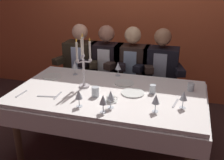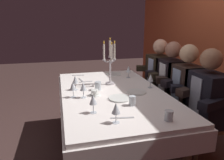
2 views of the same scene
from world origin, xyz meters
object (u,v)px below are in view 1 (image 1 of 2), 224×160
water_tumbler_2 (95,92)px  dinner_plate_0 (52,76)px  dinner_plate_2 (133,93)px  wine_glass_4 (118,66)px  water_tumbler_0 (191,87)px  coffee_cup_0 (111,99)px  wine_glass_2 (184,96)px  seated_diner_1 (107,63)px  dinner_plate_1 (124,83)px  seated_diner_0 (81,61)px  wine_glass_5 (156,100)px  wine_glass_3 (75,65)px  wine_glass_0 (103,100)px  water_tumbler_1 (153,89)px  candelabra (83,64)px  wine_glass_6 (79,95)px  seated_diner_2 (132,65)px  wine_glass_1 (111,96)px  dining_table (109,102)px  seated_diner_3 (161,68)px

water_tumbler_2 → dinner_plate_0: bearing=151.6°
dinner_plate_2 → wine_glass_4: 0.53m
water_tumbler_0 → coffee_cup_0: bearing=-146.9°
wine_glass_2 → seated_diner_1: (-1.03, 1.05, -0.12)m
water_tumbler_0 → water_tumbler_2: water_tumbler_2 is taller
dinner_plate_1 → wine_glass_2: size_ratio=1.29×
wine_glass_2 → seated_diner_0: seated_diner_0 is taller
wine_glass_5 → seated_diner_1: bearing=124.1°
wine_glass_3 → wine_glass_4: 0.50m
dinner_plate_2 → seated_diner_1: size_ratio=0.19×
seated_diner_1 → water_tumbler_0: bearing=-30.3°
wine_glass_0 → water_tumbler_1: wine_glass_0 is taller
candelabra → wine_glass_4: 0.51m
dinner_plate_0 → dinner_plate_2: 1.01m
dinner_plate_0 → seated_diner_1: seated_diner_1 is taller
wine_glass_4 → wine_glass_6: size_ratio=1.00×
dinner_plate_0 → wine_glass_4: size_ratio=1.28×
seated_diner_2 → wine_glass_0: bearing=-88.6°
seated_diner_0 → seated_diner_2: same height
candelabra → wine_glass_6: 0.47m
wine_glass_2 → wine_glass_6: 0.92m
dinner_plate_2 → wine_glass_5: 0.42m
dinner_plate_2 → wine_glass_0: (-0.16, -0.45, 0.11)m
wine_glass_3 → water_tumbler_0: 1.32m
wine_glass_6 → dinner_plate_1: bearing=67.7°
candelabra → water_tumbler_1: candelabra is taller
wine_glass_3 → water_tumbler_2: wine_glass_3 is taller
water_tumbler_0 → water_tumbler_2: bearing=-155.9°
water_tumbler_2 → wine_glass_1: bearing=-41.8°
water_tumbler_2 → seated_diner_2: bearing=82.2°
dining_table → seated_diner_1: (-0.29, 0.89, 0.11)m
dinner_plate_0 → wine_glass_1: (0.86, -0.54, 0.11)m
wine_glass_3 → dining_table: bearing=-34.5°
dinner_plate_0 → seated_diner_2: (0.79, 0.68, -0.01)m
dinner_plate_2 → wine_glass_0: bearing=-109.9°
water_tumbler_1 → coffee_cup_0: water_tumbler_1 is taller
wine_glass_4 → seated_diner_3: 0.63m
dinner_plate_0 → wine_glass_6: size_ratio=1.28×
seated_diner_0 → seated_diner_1: (0.37, 0.00, 0.00)m
water_tumbler_2 → dinner_plate_1: bearing=63.7°
wine_glass_1 → wine_glass_6: 0.28m
dinner_plate_2 → wine_glass_5: wine_glass_5 is taller
dining_table → dinner_plate_1: size_ratio=9.18×
dining_table → dinner_plate_1: 0.29m
dinner_plate_1 → water_tumbler_2: (-0.19, -0.39, 0.04)m
wine_glass_1 → wine_glass_2: 0.64m
dinner_plate_0 → water_tumbler_2: bearing=-28.4°
wine_glass_2 → wine_glass_5: (-0.22, -0.14, 0.00)m
wine_glass_0 → wine_glass_1: size_ratio=1.00×
wine_glass_3 → seated_diner_3: (0.94, 0.53, -0.12)m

